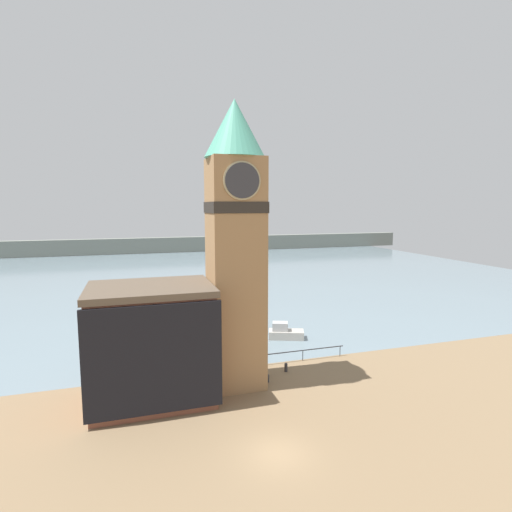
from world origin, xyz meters
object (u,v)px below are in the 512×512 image
at_px(pier_building, 152,343).
at_px(mooring_bollard_far, 267,378).
at_px(clock_tower, 235,239).
at_px(mooring_bollard_near, 286,367).
at_px(boat_near, 285,332).

xyz_separation_m(pier_building, mooring_bollard_far, (9.69, 0.09, -4.23)).
distance_m(clock_tower, mooring_bollard_far, 12.57).
bearing_deg(pier_building, mooring_bollard_far, 0.50).
distance_m(pier_building, mooring_bollard_near, 12.88).
xyz_separation_m(pier_building, mooring_bollard_near, (12.07, 1.67, -4.16)).
relative_size(clock_tower, pier_building, 2.47).
xyz_separation_m(mooring_bollard_near, mooring_bollard_far, (-2.38, -1.58, -0.07)).
bearing_deg(clock_tower, pier_building, -174.53).
height_order(pier_building, mooring_bollard_near, pier_building).
height_order(pier_building, boat_near, pier_building).
bearing_deg(pier_building, mooring_bollard_near, 7.87).
bearing_deg(mooring_bollard_far, boat_near, 61.29).
distance_m(clock_tower, pier_building, 10.71).
relative_size(pier_building, mooring_bollard_near, 11.51).
xyz_separation_m(clock_tower, pier_building, (-7.03, -0.67, -8.04)).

